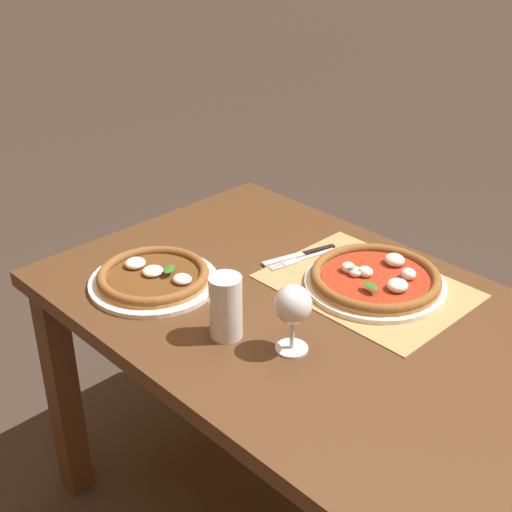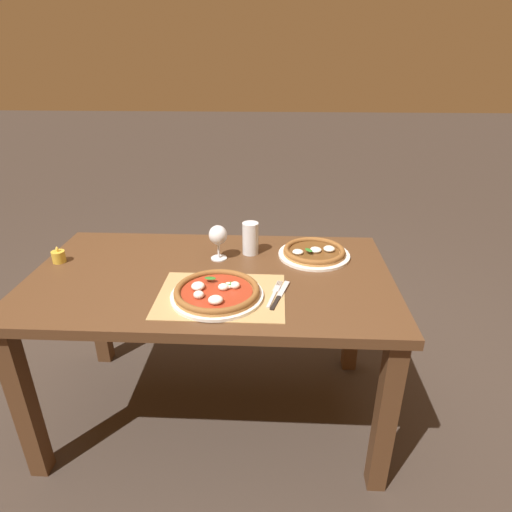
{
  "view_description": "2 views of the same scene",
  "coord_description": "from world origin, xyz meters",
  "px_view_note": "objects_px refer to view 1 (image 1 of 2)",
  "views": [
    {
      "loc": [
        -0.81,
        1.05,
        1.64
      ],
      "look_at": [
        0.23,
        0.04,
        0.84
      ],
      "focal_mm": 50.0,
      "sensor_mm": 36.0,
      "label": 1
    },
    {
      "loc": [
        0.26,
        -1.54,
        1.55
      ],
      "look_at": [
        0.19,
        -0.02,
        0.83
      ],
      "focal_mm": 30.0,
      "sensor_mm": 36.0,
      "label": 2
    }
  ],
  "objects_px": {
    "pizza_near": "(376,279)",
    "knife": "(299,255)",
    "wine_glass": "(293,307)",
    "fork": "(302,259)",
    "pizza_far": "(153,277)",
    "pint_glass": "(226,308)"
  },
  "relations": [
    {
      "from": "knife",
      "to": "pizza_far",
      "type": "bearing_deg",
      "value": 66.9
    },
    {
      "from": "pint_glass",
      "to": "knife",
      "type": "bearing_deg",
      "value": -70.6
    },
    {
      "from": "pizza_far",
      "to": "knife",
      "type": "relative_size",
      "value": 1.49
    },
    {
      "from": "wine_glass",
      "to": "pint_glass",
      "type": "relative_size",
      "value": 1.07
    },
    {
      "from": "pizza_near",
      "to": "fork",
      "type": "relative_size",
      "value": 1.72
    },
    {
      "from": "wine_glass",
      "to": "fork",
      "type": "distance_m",
      "value": 0.4
    },
    {
      "from": "fork",
      "to": "pizza_near",
      "type": "bearing_deg",
      "value": -171.33
    },
    {
      "from": "pizza_near",
      "to": "knife",
      "type": "bearing_deg",
      "value": 5.31
    },
    {
      "from": "pizza_near",
      "to": "pizza_far",
      "type": "height_order",
      "value": "pizza_near"
    },
    {
      "from": "pizza_near",
      "to": "wine_glass",
      "type": "distance_m",
      "value": 0.34
    },
    {
      "from": "pint_glass",
      "to": "fork",
      "type": "bearing_deg",
      "value": -72.96
    },
    {
      "from": "pizza_near",
      "to": "pint_glass",
      "type": "distance_m",
      "value": 0.41
    },
    {
      "from": "pizza_far",
      "to": "wine_glass",
      "type": "distance_m",
      "value": 0.43
    },
    {
      "from": "pizza_near",
      "to": "wine_glass",
      "type": "xyz_separation_m",
      "value": [
        -0.03,
        0.33,
        0.08
      ]
    },
    {
      "from": "knife",
      "to": "pint_glass",
      "type": "bearing_deg",
      "value": 109.4
    },
    {
      "from": "knife",
      "to": "wine_glass",
      "type": "bearing_deg",
      "value": 130.74
    },
    {
      "from": "pizza_near",
      "to": "pint_glass",
      "type": "xyz_separation_m",
      "value": [
        0.1,
        0.4,
        0.05
      ]
    },
    {
      "from": "wine_glass",
      "to": "fork",
      "type": "bearing_deg",
      "value": -50.51
    },
    {
      "from": "wine_glass",
      "to": "knife",
      "type": "distance_m",
      "value": 0.42
    },
    {
      "from": "pint_glass",
      "to": "knife",
      "type": "distance_m",
      "value": 0.4
    },
    {
      "from": "pizza_near",
      "to": "fork",
      "type": "bearing_deg",
      "value": 8.67
    },
    {
      "from": "fork",
      "to": "knife",
      "type": "xyz_separation_m",
      "value": [
        0.02,
        -0.01,
        0.0
      ]
    }
  ]
}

